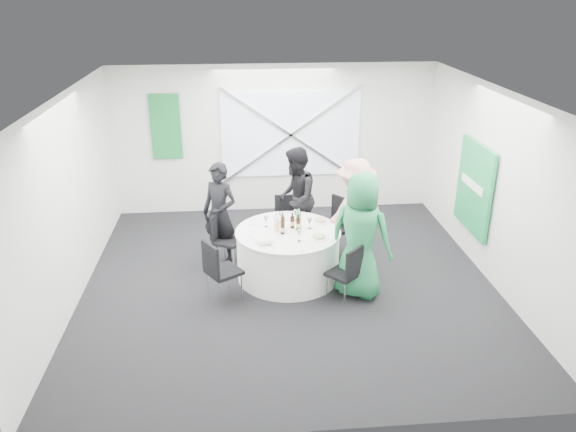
{
  "coord_description": "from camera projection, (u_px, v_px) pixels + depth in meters",
  "views": [
    {
      "loc": [
        -0.68,
        -7.3,
        4.16
      ],
      "look_at": [
        0.0,
        0.2,
        1.0
      ],
      "focal_mm": 35.0,
      "sensor_mm": 36.0,
      "label": 1
    }
  ],
  "objects": [
    {
      "name": "wall_front",
      "position": [
        320.0,
        311.0,
        5.07
      ],
      "size": [
        6.0,
        0.0,
        6.0
      ],
      "primitive_type": "plane",
      "rotation": [
        -1.57,
        0.0,
        0.0
      ],
      "color": "silver",
      "rests_on": "floor"
    },
    {
      "name": "wall_back",
      "position": [
        275.0,
        139.0,
        10.58
      ],
      "size": [
        6.0,
        0.0,
        6.0
      ],
      "primitive_type": "plane",
      "rotation": [
        1.57,
        0.0,
        0.0
      ],
      "color": "silver",
      "rests_on": "floor"
    },
    {
      "name": "wine_glass_e",
      "position": [
        299.0,
        233.0,
        7.89
      ],
      "size": [
        0.07,
        0.07,
        0.17
      ],
      "color": "white",
      "rests_on": "banquet_table"
    },
    {
      "name": "chair_front_right",
      "position": [
        348.0,
        270.0,
        7.69
      ],
      "size": [
        0.55,
        0.55,
        0.85
      ],
      "rotation": [
        0.0,
        0.0,
        3.89
      ],
      "color": "black",
      "rests_on": "floor"
    },
    {
      "name": "person_man_back",
      "position": [
        295.0,
        198.0,
        9.24
      ],
      "size": [
        0.61,
        0.9,
        1.71
      ],
      "primitive_type": "imported",
      "rotation": [
        0.0,
        0.0,
        -1.77
      ],
      "color": "black",
      "rests_on": "floor"
    },
    {
      "name": "knife_c",
      "position": [
        312.0,
        219.0,
        8.66
      ],
      "size": [
        0.08,
        0.14,
        0.01
      ],
      "primitive_type": "cube",
      "rotation": [
        0.0,
        0.0,
        0.47
      ],
      "color": "silver",
      "rests_on": "banquet_table"
    },
    {
      "name": "knife_a",
      "position": [
        271.0,
        246.0,
        7.78
      ],
      "size": [
        0.11,
        0.12,
        0.01
      ],
      "primitive_type": "cube",
      "rotation": [
        0.0,
        0.0,
        -2.39
      ],
      "color": "silver",
      "rests_on": "banquet_table"
    },
    {
      "name": "wall_right",
      "position": [
        496.0,
        189.0,
        8.08
      ],
      "size": [
        0.0,
        6.0,
        6.0
      ],
      "primitive_type": "plane",
      "rotation": [
        1.57,
        0.0,
        -1.57
      ],
      "color": "silver",
      "rests_on": "floor"
    },
    {
      "name": "window_panel",
      "position": [
        291.0,
        134.0,
        10.53
      ],
      "size": [
        2.6,
        0.03,
        1.6
      ],
      "primitive_type": "cube",
      "color": "silver",
      "rests_on": "wall_back"
    },
    {
      "name": "chair_back",
      "position": [
        286.0,
        217.0,
        9.39
      ],
      "size": [
        0.42,
        0.43,
        0.87
      ],
      "rotation": [
        0.0,
        0.0,
        -0.06
      ],
      "color": "black",
      "rests_on": "floor"
    },
    {
      "name": "knife_b",
      "position": [
        325.0,
        237.0,
        8.06
      ],
      "size": [
        0.12,
        0.12,
        0.01
      ],
      "primitive_type": "cube",
      "rotation": [
        0.0,
        0.0,
        -0.77
      ],
      "color": "silver",
      "rests_on": "banquet_table"
    },
    {
      "name": "plate_back",
      "position": [
        287.0,
        217.0,
        8.74
      ],
      "size": [
        0.25,
        0.25,
        0.01
      ],
      "color": "white",
      "rests_on": "banquet_table"
    },
    {
      "name": "wall_left",
      "position": [
        69.0,
        202.0,
        7.58
      ],
      "size": [
        0.0,
        6.0,
        6.0
      ],
      "primitive_type": "plane",
      "rotation": [
        1.57,
        0.0,
        1.57
      ],
      "color": "silver",
      "rests_on": "floor"
    },
    {
      "name": "fork_a",
      "position": [
        252.0,
        238.0,
        8.04
      ],
      "size": [
        0.1,
        0.13,
        0.01
      ],
      "primitive_type": "cube",
      "rotation": [
        0.0,
        0.0,
        -2.5
      ],
      "color": "silver",
      "rests_on": "banquet_table"
    },
    {
      "name": "chair_back_left",
      "position": [
        224.0,
        236.0,
        8.74
      ],
      "size": [
        0.52,
        0.52,
        0.85
      ],
      "rotation": [
        0.0,
        0.0,
        1.09
      ],
      "color": "black",
      "rests_on": "floor"
    },
    {
      "name": "wine_glass_c",
      "position": [
        266.0,
        219.0,
        8.36
      ],
      "size": [
        0.07,
        0.07,
        0.17
      ],
      "color": "white",
      "rests_on": "banquet_table"
    },
    {
      "name": "chair_front_left",
      "position": [
        218.0,
        267.0,
        7.67
      ],
      "size": [
        0.58,
        0.58,
        0.93
      ],
      "rotation": [
        0.0,
        0.0,
        2.13
      ],
      "color": "black",
      "rests_on": "floor"
    },
    {
      "name": "fork_d",
      "position": [
        297.0,
        216.0,
        8.77
      ],
      "size": [
        0.15,
        0.02,
        0.01
      ],
      "primitive_type": "cube",
      "rotation": [
        0.0,
        0.0,
        1.53
      ],
      "color": "silver",
      "rests_on": "banquet_table"
    },
    {
      "name": "plate_front_left",
      "position": [
        261.0,
        240.0,
        7.96
      ],
      "size": [
        0.24,
        0.24,
        0.01
      ],
      "color": "white",
      "rests_on": "banquet_table"
    },
    {
      "name": "green_water_bottle",
      "position": [
        299.0,
        221.0,
        8.28
      ],
      "size": [
        0.08,
        0.08,
        0.32
      ],
      "color": "#43AF56",
      "rests_on": "banquet_table"
    },
    {
      "name": "beer_bottle_a",
      "position": [
        283.0,
        224.0,
        8.24
      ],
      "size": [
        0.06,
        0.06,
        0.27
      ],
      "color": "#341609",
      "rests_on": "banquet_table"
    },
    {
      "name": "window_brace_b",
      "position": [
        291.0,
        135.0,
        10.5
      ],
      "size": [
        2.63,
        0.05,
        1.84
      ],
      "primitive_type": "cube",
      "rotation": [
        0.0,
        -0.97,
        0.0
      ],
      "color": "silver",
      "rests_on": "window_panel"
    },
    {
      "name": "green_banner",
      "position": [
        166.0,
        127.0,
        10.26
      ],
      "size": [
        0.55,
        0.04,
        1.2
      ],
      "primitive_type": "cube",
      "color": "#156C38",
      "rests_on": "wall_back"
    },
    {
      "name": "plate_back_left",
      "position": [
        257.0,
        222.0,
        8.54
      ],
      "size": [
        0.27,
        0.27,
        0.01
      ],
      "color": "white",
      "rests_on": "banquet_table"
    },
    {
      "name": "floor",
      "position": [
        289.0,
        283.0,
        8.37
      ],
      "size": [
        6.0,
        6.0,
        0.0
      ],
      "primitive_type": "plane",
      "color": "black",
      "rests_on": "ground"
    },
    {
      "name": "fork_c",
      "position": [
        323.0,
        225.0,
        8.46
      ],
      "size": [
        0.1,
        0.13,
        0.01
      ],
      "primitive_type": "cube",
      "rotation": [
        0.0,
        0.0,
        0.6
      ],
      "color": "silver",
      "rests_on": "banquet_table"
    },
    {
      "name": "window_brace_a",
      "position": [
        291.0,
        135.0,
        10.5
      ],
      "size": [
        2.63,
        0.05,
        1.84
      ],
      "primitive_type": "cube",
      "rotation": [
        0.0,
        0.97,
        0.0
      ],
      "color": "silver",
      "rests_on": "window_panel"
    },
    {
      "name": "person_woman_pink",
      "position": [
        355.0,
        211.0,
        8.73
      ],
      "size": [
        1.21,
        0.89,
        1.7
      ],
      "primitive_type": "imported",
      "rotation": [
        0.0,
        0.0,
        -2.75
      ],
      "color": "#D58E8A",
      "rests_on": "floor"
    },
    {
      "name": "beer_bottle_d",
      "position": [
        283.0,
        228.0,
        8.13
      ],
      "size": [
        0.06,
        0.06,
        0.24
      ],
      "color": "#341609",
      "rests_on": "banquet_table"
    },
    {
      "name": "wine_glass_a",
      "position": [
        310.0,
        221.0,
        8.3
      ],
      "size": [
        0.07,
        0.07,
        0.17
      ],
      "color": "white",
      "rests_on": "banquet_table"
    },
    {
      "name": "person_man_back_left",
      "position": [
        220.0,
        213.0,
        8.75
      ],
      "size": [
        0.71,
        0.65,
        1.62
      ],
      "primitive_type": "imported",
      "rotation": [
        0.0,
        0.0,
        -0.57
      ],
      "color": "black",
      "rests_on": "floor"
    },
    {
      "name": "wine_glass_d",
      "position": [
        280.0,
        215.0,
        8.51
      ],
      "size": [
        0.07,
        0.07,
        0.17
      ],
      "color": "white",
      "rests_on": "banquet_table"
    },
    {
      "name": "banquet_table",
      "position": [
        288.0,
        254.0,
        8.41
      ],
      "size": [
        1.56,
        1.56,
        0.76
      ],
      "color": "white",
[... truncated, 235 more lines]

